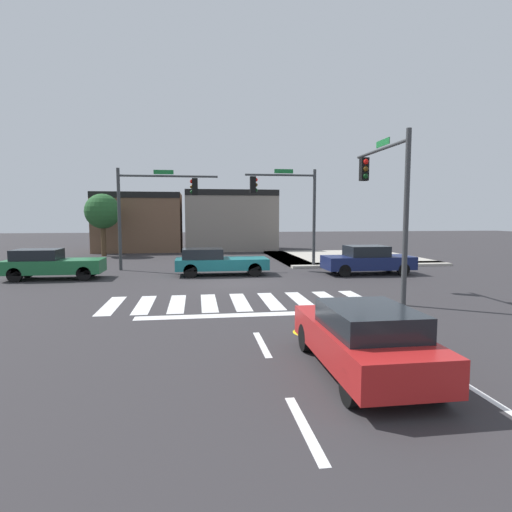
# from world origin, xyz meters

# --- Properties ---
(ground_plane) EXTENTS (120.00, 120.00, 0.00)m
(ground_plane) POSITION_xyz_m (0.00, 0.00, 0.00)
(ground_plane) COLOR #302D30
(crosswalk_near) EXTENTS (9.39, 3.12, 0.01)m
(crosswalk_near) POSITION_xyz_m (-0.00, -4.50, 0.00)
(crosswalk_near) COLOR silver
(crosswalk_near) RESTS_ON ground_plane
(lane_markings) EXTENTS (6.80, 18.75, 0.01)m
(lane_markings) POSITION_xyz_m (1.16, -11.43, 0.00)
(lane_markings) COLOR white
(lane_markings) RESTS_ON ground_plane
(bike_detector_marking) EXTENTS (0.91, 0.91, 0.01)m
(bike_detector_marking) POSITION_xyz_m (1.41, -8.67, 0.00)
(bike_detector_marking) COLOR yellow
(bike_detector_marking) RESTS_ON ground_plane
(curb_corner_northeast) EXTENTS (10.00, 10.60, 0.15)m
(curb_corner_northeast) POSITION_xyz_m (8.49, 9.42, 0.07)
(curb_corner_northeast) COLOR #B2AA9E
(curb_corner_northeast) RESTS_ON ground_plane
(storefront_row) EXTENTS (15.48, 5.69, 5.25)m
(storefront_row) POSITION_xyz_m (-2.32, 18.68, 2.59)
(storefront_row) COLOR brown
(storefront_row) RESTS_ON ground_plane
(traffic_signal_northeast) EXTENTS (4.19, 0.32, 5.75)m
(traffic_signal_northeast) POSITION_xyz_m (3.81, 4.95, 3.98)
(traffic_signal_northeast) COLOR #383A3D
(traffic_signal_northeast) RESTS_ON ground_plane
(traffic_signal_northwest) EXTENTS (5.58, 0.32, 5.69)m
(traffic_signal_northwest) POSITION_xyz_m (-3.83, 5.18, 3.98)
(traffic_signal_northwest) COLOR #383A3D
(traffic_signal_northwest) RESTS_ON ground_plane
(traffic_signal_southeast) EXTENTS (0.32, 4.43, 5.93)m
(traffic_signal_southeast) POSITION_xyz_m (5.46, -4.28, 4.10)
(traffic_signal_southeast) COLOR #383A3D
(traffic_signal_southeast) RESTS_ON ground_plane
(car_red) EXTENTS (1.71, 4.12, 1.36)m
(car_red) POSITION_xyz_m (1.66, -11.59, 0.70)
(car_red) COLOR red
(car_red) RESTS_ON ground_plane
(car_green) EXTENTS (4.48, 1.74, 1.46)m
(car_green) POSITION_xyz_m (-8.48, 2.15, 0.74)
(car_green) COLOR #1E6638
(car_green) RESTS_ON ground_plane
(car_navy) EXTENTS (4.61, 1.89, 1.50)m
(car_navy) POSITION_xyz_m (7.35, 1.68, 0.74)
(car_navy) COLOR #141E4C
(car_navy) RESTS_ON ground_plane
(car_teal) EXTENTS (4.72, 1.82, 1.38)m
(car_teal) POSITION_xyz_m (-0.46, 2.44, 0.71)
(car_teal) COLOR #196B70
(car_teal) RESTS_ON ground_plane
(roadside_tree) EXTENTS (2.63, 2.63, 4.72)m
(roadside_tree) POSITION_xyz_m (-8.50, 14.00, 3.36)
(roadside_tree) COLOR #4C3823
(roadside_tree) RESTS_ON ground_plane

